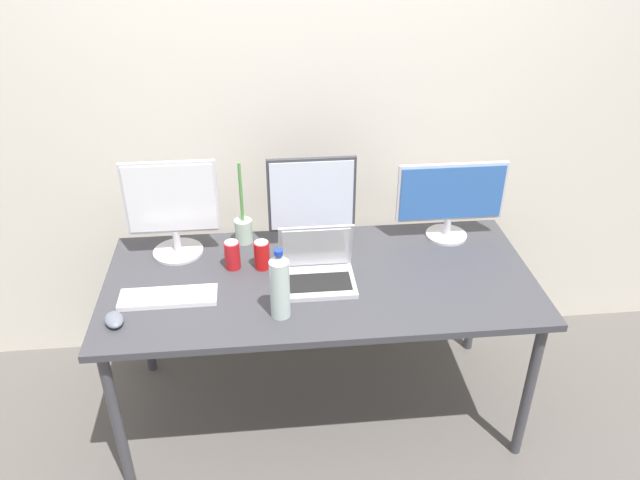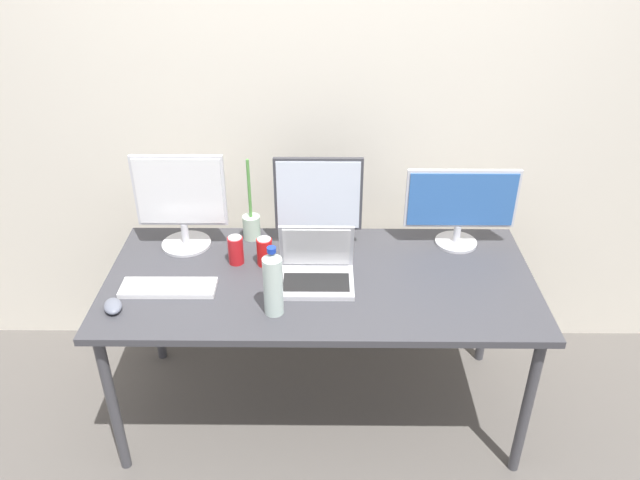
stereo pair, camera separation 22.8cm
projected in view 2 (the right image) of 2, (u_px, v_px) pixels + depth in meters
ground_plane at (320, 406)px, 2.96m from camera, size 16.00×16.00×0.00m
wall_back at (321, 100)px, 2.80m from camera, size 7.00×0.08×2.60m
work_desk at (320, 288)px, 2.61m from camera, size 1.77×0.81×0.74m
monitor_left at (181, 200)px, 2.68m from camera, size 0.39×0.22×0.43m
monitor_center at (318, 201)px, 2.70m from camera, size 0.38×0.19×0.42m
monitor_right at (461, 204)px, 2.71m from camera, size 0.49×0.19×0.36m
laptop_silver at (316, 268)px, 2.53m from camera, size 0.30×0.24×0.24m
keyboard_main at (168, 288)px, 2.50m from camera, size 0.38×0.13×0.02m
mouse_by_keyboard at (113, 306)px, 2.38m from camera, size 0.10×0.12×0.04m
water_bottle at (273, 283)px, 2.31m from camera, size 0.07×0.07×0.29m
soda_can_near_keyboard at (236, 250)px, 2.64m from camera, size 0.07×0.07×0.13m
soda_can_by_laptop at (265, 252)px, 2.63m from camera, size 0.07×0.07×0.13m
bamboo_vase at (251, 224)px, 2.82m from camera, size 0.08×0.08×0.39m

